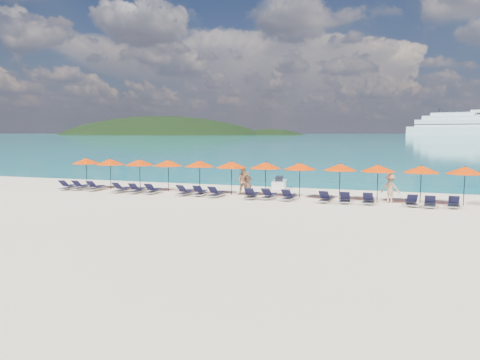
% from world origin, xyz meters
% --- Properties ---
extents(ground, '(1400.00, 1400.00, 0.00)m').
position_xyz_m(ground, '(0.00, 0.00, 0.00)').
color(ground, beige).
extents(sea, '(1600.00, 1300.00, 0.01)m').
position_xyz_m(sea, '(0.00, 660.00, 0.01)').
color(sea, '#1FA9B2').
rests_on(sea, ground).
extents(headland_main, '(374.00, 242.00, 126.50)m').
position_xyz_m(headland_main, '(-300.00, 540.00, -38.00)').
color(headland_main, black).
rests_on(headland_main, ground).
extents(headland_small, '(162.00, 126.00, 85.50)m').
position_xyz_m(headland_small, '(-150.00, 560.00, -35.00)').
color(headland_small, black).
rests_on(headland_small, ground).
extents(cruise_ship, '(131.86, 67.02, 37.03)m').
position_xyz_m(cruise_ship, '(82.34, 554.79, 9.64)').
color(cruise_ship, white).
rests_on(cruise_ship, ground).
extents(jetski, '(1.31, 2.56, 0.87)m').
position_xyz_m(jetski, '(0.98, 9.05, 0.36)').
color(jetski, white).
rests_on(jetski, ground).
extents(beachgoer_a, '(0.66, 0.56, 1.53)m').
position_xyz_m(beachgoer_a, '(-0.17, 5.14, 0.77)').
color(beachgoer_a, tan).
rests_on(beachgoer_a, ground).
extents(beachgoer_b, '(0.97, 0.65, 1.86)m').
position_xyz_m(beachgoer_b, '(-0.35, 4.81, 0.93)').
color(beachgoer_b, tan).
rests_on(beachgoer_b, ground).
extents(beachgoer_c, '(1.20, 0.77, 1.72)m').
position_xyz_m(beachgoer_c, '(8.89, 4.39, 0.86)').
color(beachgoer_c, tan).
rests_on(beachgoer_c, ground).
extents(umbrella_0, '(2.10, 2.10, 2.28)m').
position_xyz_m(umbrella_0, '(-12.74, 4.86, 2.02)').
color(umbrella_0, black).
rests_on(umbrella_0, ground).
extents(umbrella_1, '(2.10, 2.10, 2.28)m').
position_xyz_m(umbrella_1, '(-10.49, 4.62, 2.02)').
color(umbrella_1, black).
rests_on(umbrella_1, ground).
extents(umbrella_2, '(2.10, 2.10, 2.28)m').
position_xyz_m(umbrella_2, '(-8.12, 4.74, 2.02)').
color(umbrella_2, black).
rests_on(umbrella_2, ground).
extents(umbrella_3, '(2.10, 2.10, 2.28)m').
position_xyz_m(umbrella_3, '(-5.91, 4.83, 2.02)').
color(umbrella_3, black).
rests_on(umbrella_3, ground).
extents(umbrella_4, '(2.10, 2.10, 2.28)m').
position_xyz_m(umbrella_4, '(-3.57, 4.90, 2.02)').
color(umbrella_4, black).
rests_on(umbrella_4, ground).
extents(umbrella_5, '(2.10, 2.10, 2.28)m').
position_xyz_m(umbrella_5, '(-1.18, 4.69, 2.02)').
color(umbrella_5, black).
rests_on(umbrella_5, ground).
extents(umbrella_6, '(2.10, 2.10, 2.28)m').
position_xyz_m(umbrella_6, '(1.12, 4.85, 2.02)').
color(umbrella_6, black).
rests_on(umbrella_6, ground).
extents(umbrella_7, '(2.10, 2.10, 2.28)m').
position_xyz_m(umbrella_7, '(3.40, 4.74, 2.02)').
color(umbrella_7, black).
rests_on(umbrella_7, ground).
extents(umbrella_8, '(2.10, 2.10, 2.28)m').
position_xyz_m(umbrella_8, '(5.88, 4.83, 2.02)').
color(umbrella_8, black).
rests_on(umbrella_8, ground).
extents(umbrella_9, '(2.10, 2.10, 2.28)m').
position_xyz_m(umbrella_9, '(8.14, 4.64, 2.02)').
color(umbrella_9, black).
rests_on(umbrella_9, ground).
extents(umbrella_10, '(2.10, 2.10, 2.28)m').
position_xyz_m(umbrella_10, '(10.56, 4.69, 2.02)').
color(umbrella_10, black).
rests_on(umbrella_10, ground).
extents(umbrella_11, '(2.10, 2.10, 2.28)m').
position_xyz_m(umbrella_11, '(12.85, 4.64, 2.02)').
color(umbrella_11, black).
rests_on(umbrella_11, ground).
extents(lounger_0, '(0.72, 1.73, 0.66)m').
position_xyz_m(lounger_0, '(-13.35, 3.51, 0.24)').
color(lounger_0, silver).
rests_on(lounger_0, ground).
extents(lounger_1, '(0.63, 1.70, 0.66)m').
position_xyz_m(lounger_1, '(-12.38, 3.74, 0.24)').
color(lounger_1, silver).
rests_on(lounger_1, ground).
extents(lounger_2, '(0.69, 1.73, 0.66)m').
position_xyz_m(lounger_2, '(-11.14, 3.72, 0.24)').
color(lounger_2, silver).
rests_on(lounger_2, ground).
extents(lounger_3, '(0.76, 1.75, 0.66)m').
position_xyz_m(lounger_3, '(-8.79, 3.45, 0.24)').
color(lounger_3, silver).
rests_on(lounger_3, ground).
extents(lounger_4, '(0.68, 1.72, 0.66)m').
position_xyz_m(lounger_4, '(-7.59, 3.45, 0.24)').
color(lounger_4, silver).
rests_on(lounger_4, ground).
extents(lounger_5, '(0.72, 1.74, 0.66)m').
position_xyz_m(lounger_5, '(-6.42, 3.53, 0.24)').
color(lounger_5, silver).
rests_on(lounger_5, ground).
extents(lounger_6, '(0.78, 1.75, 0.66)m').
position_xyz_m(lounger_6, '(-3.99, 3.52, 0.24)').
color(lounger_6, silver).
rests_on(lounger_6, ground).
extents(lounger_7, '(0.76, 1.75, 0.66)m').
position_xyz_m(lounger_7, '(-2.95, 3.60, 0.24)').
color(lounger_7, silver).
rests_on(lounger_7, ground).
extents(lounger_8, '(0.71, 1.73, 0.66)m').
position_xyz_m(lounger_8, '(-1.75, 3.41, 0.24)').
color(lounger_8, silver).
rests_on(lounger_8, ground).
extents(lounger_9, '(0.78, 1.75, 0.66)m').
position_xyz_m(lounger_9, '(0.62, 3.38, 0.24)').
color(lounger_9, silver).
rests_on(lounger_9, ground).
extents(lounger_10, '(0.74, 1.74, 0.66)m').
position_xyz_m(lounger_10, '(1.72, 3.61, 0.24)').
color(lounger_10, silver).
rests_on(lounger_10, ground).
extents(lounger_11, '(0.72, 1.73, 0.66)m').
position_xyz_m(lounger_11, '(3.00, 3.49, 0.24)').
color(lounger_11, silver).
rests_on(lounger_11, ground).
extents(lounger_12, '(0.72, 1.73, 0.66)m').
position_xyz_m(lounger_12, '(5.26, 3.46, 0.24)').
color(lounger_12, silver).
rests_on(lounger_12, ground).
extents(lounger_13, '(0.74, 1.74, 0.66)m').
position_xyz_m(lounger_13, '(6.38, 3.48, 0.24)').
color(lounger_13, silver).
rests_on(lounger_13, ground).
extents(lounger_14, '(0.64, 1.71, 0.66)m').
position_xyz_m(lounger_14, '(7.71, 3.56, 0.24)').
color(lounger_14, silver).
rests_on(lounger_14, ground).
extents(lounger_15, '(0.74, 1.74, 0.66)m').
position_xyz_m(lounger_15, '(10.03, 3.55, 0.24)').
color(lounger_15, silver).
rests_on(lounger_15, ground).
extents(lounger_16, '(0.73, 1.74, 0.66)m').
position_xyz_m(lounger_16, '(11.02, 3.37, 0.24)').
color(lounger_16, silver).
rests_on(lounger_16, ground).
extents(lounger_17, '(0.77, 1.75, 0.66)m').
position_xyz_m(lounger_17, '(12.24, 3.67, 0.24)').
color(lounger_17, silver).
rests_on(lounger_17, ground).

